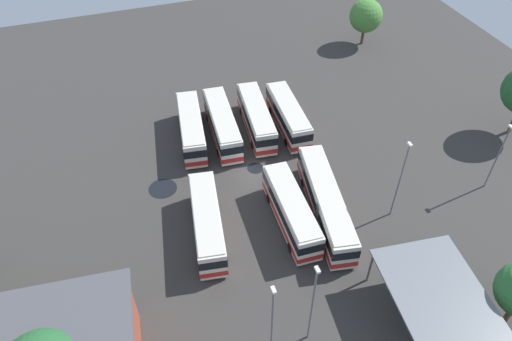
% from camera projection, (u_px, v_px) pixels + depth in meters
% --- Properties ---
extents(ground_plane, '(92.24, 92.24, 0.00)m').
position_uv_depth(ground_plane, '(253.00, 174.00, 52.93)').
color(ground_plane, '#383533').
extents(bus_row0_slot0, '(14.15, 4.94, 3.47)m').
position_uv_depth(bus_row0_slot0, '(326.00, 203.00, 47.31)').
color(bus_row0_slot0, silver).
rests_on(bus_row0_slot0, ground_plane).
extents(bus_row0_slot1, '(10.78, 2.97, 3.47)m').
position_uv_depth(bus_row0_slot1, '(291.00, 210.00, 46.58)').
color(bus_row0_slot1, silver).
rests_on(bus_row0_slot1, ground_plane).
extents(bus_row0_slot3, '(11.04, 4.15, 3.47)m').
position_uv_depth(bus_row0_slot3, '(207.00, 222.00, 45.48)').
color(bus_row0_slot3, silver).
rests_on(bus_row0_slot3, ground_plane).
extents(bus_row1_slot0, '(10.57, 3.19, 3.47)m').
position_uv_depth(bus_row1_slot0, '(288.00, 116.00, 57.73)').
color(bus_row1_slot0, silver).
rests_on(bus_row1_slot0, ground_plane).
extents(bus_row1_slot1, '(11.11, 3.70, 3.47)m').
position_uv_depth(bus_row1_slot1, '(256.00, 118.00, 57.43)').
color(bus_row1_slot1, silver).
rests_on(bus_row1_slot1, ground_plane).
extents(bus_row1_slot2, '(11.38, 3.40, 3.47)m').
position_uv_depth(bus_row1_slot2, '(222.00, 124.00, 56.52)').
color(bus_row1_slot2, silver).
rests_on(bus_row1_slot2, ground_plane).
extents(bus_row1_slot3, '(11.01, 4.01, 3.47)m').
position_uv_depth(bus_row1_slot3, '(191.00, 128.00, 56.00)').
color(bus_row1_slot3, silver).
rests_on(bus_row1_slot3, ground_plane).
extents(maintenance_shelter, '(10.76, 8.30, 4.10)m').
position_uv_depth(maintenance_shelter, '(438.00, 294.00, 37.45)').
color(maintenance_shelter, slate).
rests_on(maintenance_shelter, ground_plane).
extents(lamp_post_mid_lot, '(0.56, 0.28, 9.36)m').
position_uv_depth(lamp_post_mid_lot, '(313.00, 303.00, 35.53)').
color(lamp_post_mid_lot, slate).
rests_on(lamp_post_mid_lot, ground_plane).
extents(lamp_post_near_entrance, '(0.56, 0.28, 8.95)m').
position_uv_depth(lamp_post_near_entrance, '(272.00, 321.00, 34.70)').
color(lamp_post_near_entrance, slate).
rests_on(lamp_post_near_entrance, ground_plane).
extents(lamp_post_by_building, '(0.56, 0.28, 8.13)m').
position_uv_depth(lamp_post_by_building, '(498.00, 155.00, 48.55)').
color(lamp_post_by_building, slate).
rests_on(lamp_post_by_building, ground_plane).
extents(lamp_post_far_corner, '(0.56, 0.28, 9.31)m').
position_uv_depth(lamp_post_far_corner, '(400.00, 178.00, 45.24)').
color(lamp_post_far_corner, slate).
rests_on(lamp_post_far_corner, ground_plane).
extents(tree_east_edge, '(4.89, 4.89, 6.96)m').
position_uv_depth(tree_east_edge, '(366.00, 16.00, 71.24)').
color(tree_east_edge, brown).
rests_on(tree_east_edge, ground_plane).
extents(puddle_near_shelter, '(1.86, 1.86, 0.01)m').
position_uv_depth(puddle_near_shelter, '(255.00, 168.00, 53.68)').
color(puddle_near_shelter, black).
rests_on(puddle_near_shelter, ground_plane).
extents(puddle_between_rows, '(3.04, 3.04, 0.01)m').
position_uv_depth(puddle_between_rows, '(163.00, 189.00, 51.33)').
color(puddle_between_rows, black).
rests_on(puddle_between_rows, ground_plane).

